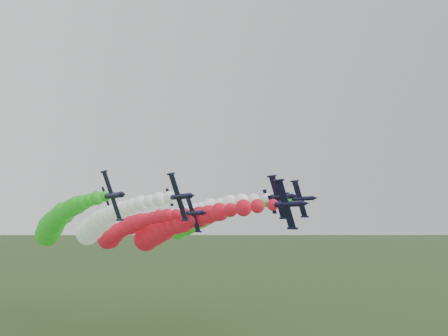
{
  "coord_description": "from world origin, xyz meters",
  "views": [
    {
      "loc": [
        -54.98,
        -68.25,
        31.95
      ],
      "look_at": [
        -3.89,
        1.91,
        42.5
      ],
      "focal_mm": 35.0,
      "sensor_mm": 36.0,
      "label": 1
    }
  ],
  "objects_px": {
    "jet_outer_right": "(198,221)",
    "jet_inner_left": "(99,225)",
    "jet_lead": "(166,230)",
    "jet_inner_right": "(171,223)",
    "jet_outer_left": "(54,225)",
    "jet_trail": "(120,232)"
  },
  "relations": [
    {
      "from": "jet_lead",
      "to": "jet_trail",
      "type": "xyz_separation_m",
      "value": [
        -1.31,
        27.66,
        -1.01
      ]
    },
    {
      "from": "jet_lead",
      "to": "jet_inner_right",
      "type": "distance_m",
      "value": 10.94
    },
    {
      "from": "jet_outer_left",
      "to": "jet_outer_right",
      "type": "distance_m",
      "value": 45.21
    },
    {
      "from": "jet_lead",
      "to": "jet_inner_left",
      "type": "height_order",
      "value": "jet_inner_left"
    },
    {
      "from": "jet_lead",
      "to": "jet_outer_left",
      "type": "distance_m",
      "value": 30.08
    },
    {
      "from": "jet_outer_left",
      "to": "jet_trail",
      "type": "distance_m",
      "value": 25.18
    },
    {
      "from": "jet_outer_right",
      "to": "jet_lead",
      "type": "bearing_deg",
      "value": -141.31
    },
    {
      "from": "jet_outer_left",
      "to": "jet_inner_right",
      "type": "bearing_deg",
      "value": -16.37
    },
    {
      "from": "jet_outer_left",
      "to": "jet_trail",
      "type": "xyz_separation_m",
      "value": [
        22.99,
        9.98,
        -2.43
      ]
    },
    {
      "from": "jet_inner_left",
      "to": "jet_outer_right",
      "type": "height_order",
      "value": "jet_outer_right"
    },
    {
      "from": "jet_inner_right",
      "to": "jet_outer_right",
      "type": "height_order",
      "value": "jet_outer_right"
    },
    {
      "from": "jet_inner_left",
      "to": "jet_inner_right",
      "type": "relative_size",
      "value": 1.0
    },
    {
      "from": "jet_inner_right",
      "to": "jet_trail",
      "type": "relative_size",
      "value": 1.0
    },
    {
      "from": "jet_outer_left",
      "to": "jet_outer_right",
      "type": "height_order",
      "value": "jet_outer_right"
    },
    {
      "from": "jet_inner_left",
      "to": "jet_outer_left",
      "type": "height_order",
      "value": "jet_inner_left"
    },
    {
      "from": "jet_outer_right",
      "to": "jet_inner_left",
      "type": "bearing_deg",
      "value": -175.79
    },
    {
      "from": "jet_outer_left",
      "to": "jet_trail",
      "type": "bearing_deg",
      "value": 23.46
    },
    {
      "from": "jet_inner_right",
      "to": "jet_outer_left",
      "type": "bearing_deg",
      "value": 163.63
    },
    {
      "from": "jet_inner_right",
      "to": "jet_outer_right",
      "type": "relative_size",
      "value": 1.0
    },
    {
      "from": "jet_lead",
      "to": "jet_outer_left",
      "type": "height_order",
      "value": "jet_outer_left"
    },
    {
      "from": "jet_lead",
      "to": "jet_trail",
      "type": "bearing_deg",
      "value": 92.7
    },
    {
      "from": "jet_lead",
      "to": "jet_inner_left",
      "type": "xyz_separation_m",
      "value": [
        -13.2,
        14.22,
        1.45
      ]
    }
  ]
}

